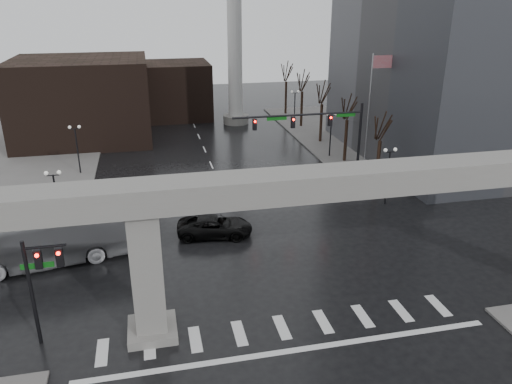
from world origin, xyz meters
TOP-DOWN VIEW (x-y plane):
  - ground at (0.00, 0.00)m, footprint 160.00×160.00m
  - sidewalk_ne at (26.00, 36.00)m, footprint 28.00×36.00m
  - elevated_guideway at (1.26, 0.00)m, footprint 48.00×2.60m
  - building_far_left at (-14.00, 42.00)m, footprint 16.00×14.00m
  - building_far_mid at (-2.00, 52.00)m, footprint 10.00×10.00m
  - smokestack at (6.00, 46.00)m, footprint 3.60×3.60m
  - signal_mast_arm at (8.99, 18.80)m, footprint 12.12×0.43m
  - signal_left_pole at (-12.25, 0.50)m, footprint 2.30×0.30m
  - flagpole_assembly at (15.29, 22.00)m, footprint 2.06×0.12m
  - lamp_right_0 at (13.50, 14.00)m, footprint 1.22×0.32m
  - lamp_right_1 at (13.50, 28.00)m, footprint 1.22×0.32m
  - lamp_right_2 at (13.50, 42.00)m, footprint 1.22×0.32m
  - lamp_left_0 at (-13.50, 14.00)m, footprint 1.22×0.32m
  - lamp_left_1 at (-13.50, 28.00)m, footprint 1.22×0.32m
  - lamp_left_2 at (-13.50, 42.00)m, footprint 1.22×0.32m
  - tree_right_0 at (14.53, 18.02)m, footprint 1.09×1.58m
  - tree_right_1 at (14.53, 26.02)m, footprint 1.09×1.61m
  - tree_right_2 at (14.53, 34.02)m, footprint 1.10×1.63m
  - tree_right_3 at (14.53, 42.02)m, footprint 1.11×1.66m
  - tree_right_4 at (14.53, 50.02)m, footprint 1.12×1.69m
  - pickup_truck at (-2.01, 11.00)m, footprint 6.02×3.54m
  - city_bus at (-14.25, 9.39)m, footprint 13.81×5.32m

SIDE VIEW (x-z plane):
  - ground at x=0.00m, z-range 0.00..0.00m
  - sidewalk_ne at x=26.00m, z-range 0.00..0.15m
  - pickup_truck at x=-2.01m, z-range 0.00..1.57m
  - city_bus at x=-14.25m, z-range 0.00..3.75m
  - tree_right_0 at x=14.53m, z-range -0.97..6.54m
  - tree_right_1 at x=14.53m, z-range -0.99..6.69m
  - tree_right_2 at x=14.53m, z-range -1.01..6.84m
  - tree_right_3 at x=14.53m, z-range -1.03..6.99m
  - tree_right_4 at x=14.53m, z-range -1.05..7.14m
  - lamp_right_0 at x=13.50m, z-range 0.92..6.03m
  - lamp_right_1 at x=13.50m, z-range 0.92..6.03m
  - lamp_right_2 at x=13.50m, z-range 0.92..6.03m
  - lamp_left_0 at x=-13.50m, z-range 0.92..6.03m
  - lamp_left_1 at x=-13.50m, z-range 0.92..6.03m
  - lamp_left_2 at x=-13.50m, z-range 0.92..6.03m
  - building_far_mid at x=-2.00m, z-range 0.00..8.00m
  - signal_left_pole at x=-12.25m, z-range 1.07..7.07m
  - building_far_left at x=-14.00m, z-range 0.00..10.00m
  - signal_mast_arm at x=8.99m, z-range 1.83..9.83m
  - elevated_guideway at x=1.26m, z-range 2.53..11.23m
  - flagpole_assembly at x=15.29m, z-range 1.53..13.53m
  - smokestack at x=6.00m, z-range -1.65..28.35m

